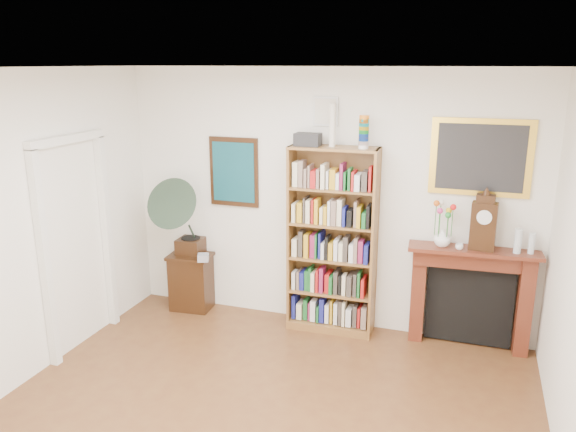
{
  "coord_description": "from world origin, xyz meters",
  "views": [
    {
      "loc": [
        1.5,
        -3.19,
        2.84
      ],
      "look_at": [
        -0.11,
        1.6,
        1.45
      ],
      "focal_mm": 35.0,
      "sensor_mm": 36.0,
      "label": 1
    }
  ],
  "objects_px": {
    "gramophone": "(182,212)",
    "bottle_right": "(532,244)",
    "cd_stack": "(203,258)",
    "teacup": "(459,247)",
    "flower_vase": "(442,238)",
    "mantel_clock": "(484,224)",
    "side_cabinet": "(191,282)",
    "fireplace": "(471,289)",
    "bottle_left": "(518,241)",
    "bookshelf": "(332,231)"
  },
  "relations": [
    {
      "from": "fireplace",
      "to": "bottle_right",
      "type": "relative_size",
      "value": 6.41
    },
    {
      "from": "fireplace",
      "to": "teacup",
      "type": "distance_m",
      "value": 0.51
    },
    {
      "from": "fireplace",
      "to": "bottle_right",
      "type": "distance_m",
      "value": 0.75
    },
    {
      "from": "cd_stack",
      "to": "mantel_clock",
      "type": "xyz_separation_m",
      "value": [
        2.95,
        0.17,
        0.62
      ]
    },
    {
      "from": "cd_stack",
      "to": "bottle_left",
      "type": "xyz_separation_m",
      "value": [
        3.27,
        0.18,
        0.48
      ]
    },
    {
      "from": "bottle_right",
      "to": "bottle_left",
      "type": "bearing_deg",
      "value": -167.88
    },
    {
      "from": "mantel_clock",
      "to": "teacup",
      "type": "distance_m",
      "value": 0.32
    },
    {
      "from": "flower_vase",
      "to": "teacup",
      "type": "xyz_separation_m",
      "value": [
        0.17,
        -0.06,
        -0.06
      ]
    },
    {
      "from": "flower_vase",
      "to": "bottle_left",
      "type": "relative_size",
      "value": 0.73
    },
    {
      "from": "fireplace",
      "to": "cd_stack",
      "type": "xyz_separation_m",
      "value": [
        -2.88,
        -0.24,
        0.09
      ]
    },
    {
      "from": "mantel_clock",
      "to": "side_cabinet",
      "type": "bearing_deg",
      "value": -174.23
    },
    {
      "from": "side_cabinet",
      "to": "bottle_left",
      "type": "distance_m",
      "value": 3.61
    },
    {
      "from": "cd_stack",
      "to": "flower_vase",
      "type": "xyz_separation_m",
      "value": [
        2.57,
        0.17,
        0.44
      ]
    },
    {
      "from": "bookshelf",
      "to": "mantel_clock",
      "type": "bearing_deg",
      "value": -0.42
    },
    {
      "from": "side_cabinet",
      "to": "fireplace",
      "type": "distance_m",
      "value": 3.14
    },
    {
      "from": "teacup",
      "to": "bottle_left",
      "type": "distance_m",
      "value": 0.54
    },
    {
      "from": "fireplace",
      "to": "bottle_right",
      "type": "height_order",
      "value": "bottle_right"
    },
    {
      "from": "mantel_clock",
      "to": "teacup",
      "type": "height_order",
      "value": "mantel_clock"
    },
    {
      "from": "gramophone",
      "to": "bookshelf",
      "type": "bearing_deg",
      "value": 0.94
    },
    {
      "from": "flower_vase",
      "to": "bottle_right",
      "type": "distance_m",
      "value": 0.82
    },
    {
      "from": "bookshelf",
      "to": "gramophone",
      "type": "relative_size",
      "value": 2.43
    },
    {
      "from": "bottle_left",
      "to": "bottle_right",
      "type": "bearing_deg",
      "value": 12.12
    },
    {
      "from": "side_cabinet",
      "to": "gramophone",
      "type": "relative_size",
      "value": 0.71
    },
    {
      "from": "side_cabinet",
      "to": "cd_stack",
      "type": "distance_m",
      "value": 0.47
    },
    {
      "from": "cd_stack",
      "to": "bottle_right",
      "type": "bearing_deg",
      "value": 3.5
    },
    {
      "from": "bookshelf",
      "to": "gramophone",
      "type": "height_order",
      "value": "bookshelf"
    },
    {
      "from": "cd_stack",
      "to": "teacup",
      "type": "distance_m",
      "value": 2.77
    },
    {
      "from": "bookshelf",
      "to": "bottle_right",
      "type": "height_order",
      "value": "bookshelf"
    },
    {
      "from": "fireplace",
      "to": "flower_vase",
      "type": "xyz_separation_m",
      "value": [
        -0.31,
        -0.07,
        0.53
      ]
    },
    {
      "from": "bookshelf",
      "to": "cd_stack",
      "type": "bearing_deg",
      "value": -175.52
    },
    {
      "from": "flower_vase",
      "to": "bottle_left",
      "type": "bearing_deg",
      "value": 1.11
    },
    {
      "from": "cd_stack",
      "to": "bookshelf",
      "type": "bearing_deg",
      "value": 5.88
    },
    {
      "from": "gramophone",
      "to": "bottle_right",
      "type": "height_order",
      "value": "gramophone"
    },
    {
      "from": "bookshelf",
      "to": "bottle_left",
      "type": "relative_size",
      "value": 9.65
    },
    {
      "from": "cd_stack",
      "to": "teacup",
      "type": "height_order",
      "value": "teacup"
    },
    {
      "from": "side_cabinet",
      "to": "mantel_clock",
      "type": "distance_m",
      "value": 3.34
    },
    {
      "from": "cd_stack",
      "to": "fireplace",
      "type": "bearing_deg",
      "value": 4.77
    },
    {
      "from": "fireplace",
      "to": "cd_stack",
      "type": "bearing_deg",
      "value": -179.24
    },
    {
      "from": "cd_stack",
      "to": "mantel_clock",
      "type": "bearing_deg",
      "value": 3.4
    },
    {
      "from": "bookshelf",
      "to": "teacup",
      "type": "bearing_deg",
      "value": -3.3
    },
    {
      "from": "side_cabinet",
      "to": "teacup",
      "type": "bearing_deg",
      "value": -5.47
    },
    {
      "from": "teacup",
      "to": "bottle_left",
      "type": "height_order",
      "value": "bottle_left"
    },
    {
      "from": "teacup",
      "to": "bookshelf",
      "type": "bearing_deg",
      "value": 178.1
    },
    {
      "from": "bookshelf",
      "to": "cd_stack",
      "type": "xyz_separation_m",
      "value": [
        -1.45,
        -0.15,
        -0.41
      ]
    },
    {
      "from": "gramophone",
      "to": "bottle_left",
      "type": "height_order",
      "value": "gramophone"
    },
    {
      "from": "bookshelf",
      "to": "side_cabinet",
      "type": "xyz_separation_m",
      "value": [
        -1.69,
        -0.01,
        -0.79
      ]
    },
    {
      "from": "side_cabinet",
      "to": "bottle_right",
      "type": "height_order",
      "value": "bottle_right"
    },
    {
      "from": "flower_vase",
      "to": "bookshelf",
      "type": "bearing_deg",
      "value": -179.1
    },
    {
      "from": "mantel_clock",
      "to": "bottle_right",
      "type": "distance_m",
      "value": 0.48
    },
    {
      "from": "fireplace",
      "to": "flower_vase",
      "type": "height_order",
      "value": "flower_vase"
    }
  ]
}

